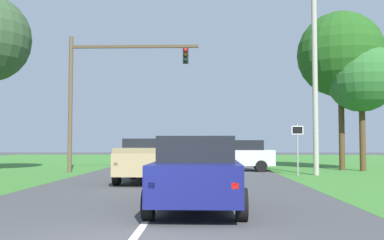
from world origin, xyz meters
The scene contains 9 objects.
ground_plane centered at (0.00, 9.54, 0.00)m, with size 120.00×120.00×0.00m, color #424244.
red_suv_near centered at (1.08, 3.73, 0.98)m, with size 2.36×4.58×1.86m.
pickup_truck_lead centered at (-1.16, 11.64, 0.98)m, with size 2.41×5.39×1.88m.
traffic_light centered at (-4.51, 17.59, 5.19)m, with size 7.52×0.40×7.87m.
keep_moving_sign centered at (6.14, 15.50, 1.73)m, with size 0.60×0.09×2.71m.
oak_tree_right centered at (9.90, 20.21, 7.27)m, with size 5.37×5.37×9.97m.
crossing_suv_far centered at (3.34, 19.26, 0.97)m, with size 4.46×2.23×1.85m.
utility_pole_right centered at (7.17, 15.83, 4.78)m, with size 0.28×0.28×9.56m, color #9E998E.
extra_tree_2 centered at (10.88, 19.37, 5.68)m, with size 4.25×4.25×7.83m.
Camera 1 is at (1.24, -7.40, 1.71)m, focal length 40.99 mm.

